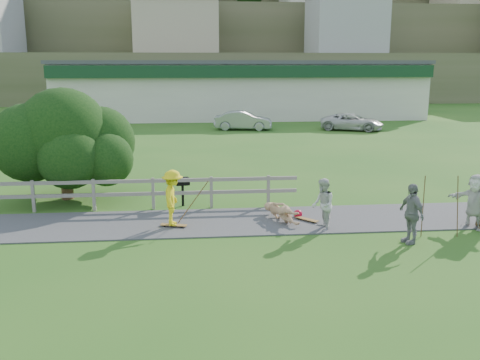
# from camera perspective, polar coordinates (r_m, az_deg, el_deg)

# --- Properties ---
(ground) EXTENTS (260.00, 260.00, 0.00)m
(ground) POSITION_cam_1_polar(r_m,az_deg,el_deg) (15.55, -2.51, -6.18)
(ground) COLOR #285D1A
(ground) RESTS_ON ground
(path) EXTENTS (34.00, 3.00, 0.04)m
(path) POSITION_cam_1_polar(r_m,az_deg,el_deg) (16.97, -2.78, -4.50)
(path) COLOR #3D3D40
(path) RESTS_ON ground
(fence) EXTENTS (15.05, 0.10, 1.10)m
(fence) POSITION_cam_1_polar(r_m,az_deg,el_deg) (18.91, -17.20, -1.08)
(fence) COLOR slate
(fence) RESTS_ON ground
(strip_mall) EXTENTS (32.50, 10.75, 5.10)m
(strip_mall) POSITION_cam_1_polar(r_m,az_deg,el_deg) (49.94, -0.09, 9.74)
(strip_mall) COLOR silver
(strip_mall) RESTS_ON ground
(hillside) EXTENTS (220.00, 67.00, 47.50)m
(hillside) POSITION_cam_1_polar(r_m,az_deg,el_deg) (106.45, -5.38, 17.53)
(hillside) COLOR #4B5230
(hillside) RESTS_ON ground
(skater_rider) EXTENTS (0.70, 1.14, 1.71)m
(skater_rider) POSITION_cam_1_polar(r_m,az_deg,el_deg) (16.33, -7.17, -2.23)
(skater_rider) COLOR yellow
(skater_rider) RESTS_ON ground
(skater_fallen) EXTENTS (1.76, 1.01, 0.63)m
(skater_fallen) POSITION_cam_1_polar(r_m,az_deg,el_deg) (17.01, 4.47, -3.45)
(skater_fallen) COLOR tan
(skater_fallen) RESTS_ON ground
(spectator_a) EXTENTS (0.62, 0.79, 1.59)m
(spectator_a) POSITION_cam_1_polar(r_m,az_deg,el_deg) (16.19, 8.82, -2.63)
(spectator_a) COLOR beige
(spectator_a) RESTS_ON ground
(spectator_b) EXTENTS (0.63, 1.07, 1.71)m
(spectator_b) POSITION_cam_1_polar(r_m,az_deg,el_deg) (15.62, 17.80, -3.42)
(spectator_b) COLOR gray
(spectator_b) RESTS_ON ground
(spectator_d) EXTENTS (1.28, 1.58, 1.69)m
(spectator_d) POSITION_cam_1_polar(r_m,az_deg,el_deg) (17.64, 23.73, -2.13)
(spectator_d) COLOR silver
(spectator_d) RESTS_ON ground
(car_silver) EXTENTS (4.45, 2.17, 1.40)m
(car_silver) POSITION_cam_1_polar(r_m,az_deg,el_deg) (40.04, 0.33, 6.37)
(car_silver) COLOR #94949A
(car_silver) RESTS_ON ground
(car_white) EXTENTS (4.98, 3.69, 1.26)m
(car_white) POSITION_cam_1_polar(r_m,az_deg,el_deg) (40.63, 11.85, 6.09)
(car_white) COLOR silver
(car_white) RESTS_ON ground
(tree) EXTENTS (5.37, 5.37, 3.47)m
(tree) POSITION_cam_1_polar(r_m,az_deg,el_deg) (20.54, -18.19, 2.79)
(tree) COLOR black
(tree) RESTS_ON ground
(bbq) EXTENTS (0.52, 0.43, 1.01)m
(bbq) POSITION_cam_1_polar(r_m,az_deg,el_deg) (18.88, -6.13, -1.27)
(bbq) COLOR black
(bbq) RESTS_ON ground
(longboard_rider) EXTENTS (0.84, 0.42, 0.09)m
(longboard_rider) POSITION_cam_1_polar(r_m,az_deg,el_deg) (16.55, -7.09, -4.94)
(longboard_rider) COLOR brown
(longboard_rider) RESTS_ON ground
(longboard_fallen) EXTENTS (0.67, 0.74, 0.09)m
(longboard_fallen) POSITION_cam_1_polar(r_m,az_deg,el_deg) (17.15, 7.16, -4.32)
(longboard_fallen) COLOR brown
(longboard_fallen) RESTS_ON ground
(helmet) EXTENTS (0.28, 0.28, 0.28)m
(helmet) POSITION_cam_1_polar(r_m,az_deg,el_deg) (17.50, 6.20, -3.62)
(helmet) COLOR #B10722
(helmet) RESTS_ON ground
(pole_rider) EXTENTS (0.03, 0.03, 1.68)m
(pole_rider) POSITION_cam_1_polar(r_m,az_deg,el_deg) (16.71, -5.08, -1.89)
(pole_rider) COLOR brown
(pole_rider) RESTS_ON ground
(pole_spec_left) EXTENTS (0.03, 0.03, 1.82)m
(pole_spec_left) POSITION_cam_1_polar(r_m,az_deg,el_deg) (16.26, 18.95, -2.68)
(pole_spec_left) COLOR brown
(pole_spec_left) RESTS_ON ground
(pole_spec_right) EXTENTS (0.03, 0.03, 1.83)m
(pole_spec_right) POSITION_cam_1_polar(r_m,az_deg,el_deg) (16.58, 22.19, -2.64)
(pole_spec_right) COLOR brown
(pole_spec_right) RESTS_ON ground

